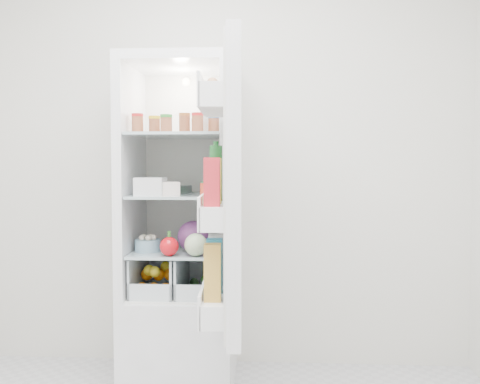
# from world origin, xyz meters

# --- Properties ---
(room_walls) EXTENTS (3.02, 3.02, 2.61)m
(room_walls) POSITION_xyz_m (0.00, 0.00, 1.59)
(room_walls) COLOR silver
(room_walls) RESTS_ON ground
(refrigerator) EXTENTS (0.60, 0.60, 1.80)m
(refrigerator) POSITION_xyz_m (-0.20, 1.25, 0.67)
(refrigerator) COLOR white
(refrigerator) RESTS_ON ground
(shelf_low) EXTENTS (0.49, 0.53, 0.01)m
(shelf_low) POSITION_xyz_m (-0.20, 1.19, 0.74)
(shelf_low) COLOR #A1B8BD
(shelf_low) RESTS_ON refrigerator
(shelf_mid) EXTENTS (0.49, 0.53, 0.02)m
(shelf_mid) POSITION_xyz_m (-0.20, 1.19, 1.05)
(shelf_mid) COLOR #A1B8BD
(shelf_mid) RESTS_ON refrigerator
(shelf_top) EXTENTS (0.49, 0.53, 0.02)m
(shelf_top) POSITION_xyz_m (-0.20, 1.19, 1.38)
(shelf_top) COLOR #A1B8BD
(shelf_top) RESTS_ON refrigerator
(crisper_left) EXTENTS (0.23, 0.46, 0.22)m
(crisper_left) POSITION_xyz_m (-0.32, 1.19, 0.61)
(crisper_left) COLOR silver
(crisper_left) RESTS_ON refrigerator
(crisper_right) EXTENTS (0.23, 0.46, 0.22)m
(crisper_right) POSITION_xyz_m (-0.08, 1.19, 0.61)
(crisper_right) COLOR silver
(crisper_right) RESTS_ON refrigerator
(condiment_jars) EXTENTS (0.46, 0.34, 0.08)m
(condiment_jars) POSITION_xyz_m (-0.21, 1.13, 1.43)
(condiment_jars) COLOR #B21919
(condiment_jars) RESTS_ON shelf_top
(squeeze_bottle) EXTENTS (0.06, 0.06, 0.17)m
(squeeze_bottle) POSITION_xyz_m (-0.06, 1.15, 1.47)
(squeeze_bottle) COLOR white
(squeeze_bottle) RESTS_ON shelf_top
(tub_white) EXTENTS (0.15, 0.15, 0.10)m
(tub_white) POSITION_xyz_m (-0.33, 1.02, 1.11)
(tub_white) COLOR silver
(tub_white) RESTS_ON shelf_mid
(tub_cream) EXTENTS (0.16, 0.16, 0.07)m
(tub_cream) POSITION_xyz_m (-0.25, 1.04, 1.09)
(tub_cream) COLOR white
(tub_cream) RESTS_ON shelf_mid
(tin_red) EXTENTS (0.12, 0.12, 0.07)m
(tin_red) POSITION_xyz_m (-0.01, 0.97, 1.09)
(tin_red) COLOR red
(tin_red) RESTS_ON shelf_mid
(foil_tray) EXTENTS (0.21, 0.19, 0.04)m
(foil_tray) POSITION_xyz_m (-0.25, 1.25, 1.08)
(foil_tray) COLOR #B7B6BA
(foil_tray) RESTS_ON shelf_mid
(tub_green) EXTENTS (0.09, 0.12, 0.07)m
(tub_green) POSITION_xyz_m (-0.03, 1.21, 1.09)
(tub_green) COLOR #45975F
(tub_green) RESTS_ON shelf_mid
(red_cabbage) EXTENTS (0.17, 0.17, 0.17)m
(red_cabbage) POSITION_xyz_m (-0.11, 1.11, 0.83)
(red_cabbage) COLOR #551F5C
(red_cabbage) RESTS_ON shelf_low
(bell_pepper) EXTENTS (0.10, 0.10, 0.10)m
(bell_pepper) POSITION_xyz_m (-0.22, 0.97, 0.80)
(bell_pepper) COLOR red
(bell_pepper) RESTS_ON shelf_low
(mushroom_bowl) EXTENTS (0.16, 0.16, 0.06)m
(mushroom_bowl) POSITION_xyz_m (-0.36, 1.11, 0.78)
(mushroom_bowl) COLOR #81ABC0
(mushroom_bowl) RESTS_ON shelf_low
(salad_bag) EXTENTS (0.12, 0.12, 0.12)m
(salad_bag) POSITION_xyz_m (-0.08, 0.97, 0.81)
(salad_bag) COLOR #B7CD9A
(salad_bag) RESTS_ON shelf_low
(citrus_pile) EXTENTS (0.20, 0.24, 0.16)m
(citrus_pile) POSITION_xyz_m (-0.32, 1.13, 0.59)
(citrus_pile) COLOR orange
(citrus_pile) RESTS_ON refrigerator
(veg_pile) EXTENTS (0.16, 0.30, 0.10)m
(veg_pile) POSITION_xyz_m (-0.07, 1.18, 0.56)
(veg_pile) COLOR #21501A
(veg_pile) RESTS_ON refrigerator
(fridge_door) EXTENTS (0.20, 0.60, 1.30)m
(fridge_door) POSITION_xyz_m (0.12, 0.61, 1.09)
(fridge_door) COLOR white
(fridge_door) RESTS_ON refrigerator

